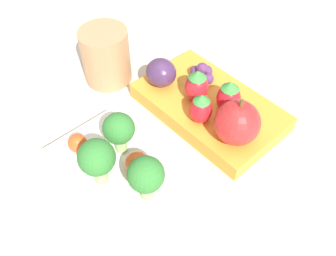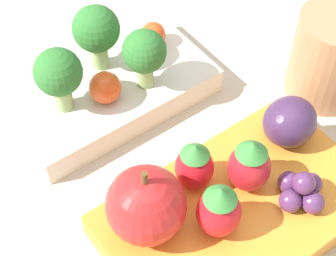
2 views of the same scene
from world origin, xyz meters
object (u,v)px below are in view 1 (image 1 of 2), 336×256
strawberry_0 (229,97)px  strawberry_2 (197,86)px  bento_box_fruit (209,107)px  broccoli_floret_0 (146,176)px  grape_cluster (202,74)px  bento_box_savoury (119,178)px  broccoli_floret_2 (97,159)px  cherry_tomato_1 (135,162)px  broccoli_floret_1 (119,130)px  apple (237,123)px  cherry_tomato_0 (77,143)px  plum (161,73)px  strawberry_1 (201,109)px  drinking_cup (106,56)px

strawberry_0 → strawberry_2: size_ratio=0.99×
bento_box_fruit → broccoli_floret_0: size_ratio=3.45×
bento_box_fruit → grape_cluster: 0.05m
bento_box_savoury → broccoli_floret_2: 0.06m
bento_box_savoury → bento_box_fruit: bearing=-90.5°
bento_box_fruit → cherry_tomato_1: 0.15m
broccoli_floret_1 → broccoli_floret_2: (-0.02, 0.05, 0.00)m
cherry_tomato_1 → apple: apple is taller
cherry_tomato_1 → broccoli_floret_2: bearing=64.4°
broccoli_floret_2 → cherry_tomato_0: size_ratio=2.71×
cherry_tomato_0 → cherry_tomato_1: cherry_tomato_1 is taller
plum → broccoli_floret_0: bearing=129.5°
broccoli_floret_0 → broccoli_floret_1: bearing=-18.9°
plum → grape_cluster: 0.06m
bento_box_fruit → strawberry_0: bearing=-173.9°
cherry_tomato_0 → plum: size_ratio=0.52×
broccoli_floret_1 → strawberry_1: 0.11m
broccoli_floret_0 → strawberry_0: (0.02, -0.17, -0.02)m
strawberry_0 → broccoli_floret_2: bearing=79.7°
bento_box_fruit → drinking_cup: 0.17m
broccoli_floret_2 → broccoli_floret_1: bearing=-70.2°
strawberry_2 → grape_cluster: bearing=-60.3°
apple → strawberry_0: bearing=-41.5°
broccoli_floret_1 → cherry_tomato_1: size_ratio=2.07×
cherry_tomato_1 → grape_cluster: (0.05, -0.17, -0.00)m
bento_box_fruit → strawberry_2: bearing=31.0°
broccoli_floret_1 → cherry_tomato_0: 0.06m
broccoli_floret_1 → drinking_cup: size_ratio=0.69×
bento_box_fruit → bento_box_savoury: bearing=89.5°
plum → strawberry_1: bearing=169.3°
bento_box_savoury → strawberry_2: size_ratio=3.79×
broccoli_floret_0 → apple: 0.14m
cherry_tomato_1 → strawberry_2: (0.03, -0.14, 0.01)m
broccoli_floret_2 → strawberry_1: size_ratio=1.40×
grape_cluster → broccoli_floret_0: bearing=113.4°
bento_box_savoury → strawberry_2: strawberry_2 is taller
cherry_tomato_0 → strawberry_0: size_ratio=0.48×
broccoli_floret_1 → grape_cluster: broccoli_floret_1 is taller
plum → grape_cluster: (-0.04, -0.05, -0.01)m
bento_box_fruit → strawberry_2: strawberry_2 is taller
broccoli_floret_2 → apple: (-0.07, -0.16, -0.01)m
strawberry_0 → strawberry_1: strawberry_0 is taller
bento_box_fruit → strawberry_2: (0.02, 0.01, 0.04)m
strawberry_0 → plum: strawberry_0 is taller
cherry_tomato_0 → strawberry_0: 0.20m
bento_box_savoury → cherry_tomato_1: (-0.01, -0.02, 0.03)m
plum → strawberry_0: bearing=-166.8°
broccoli_floret_1 → plum: 0.13m
strawberry_0 → strawberry_1: size_ratio=1.09×
grape_cluster → broccoli_floret_1: bearing=94.5°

